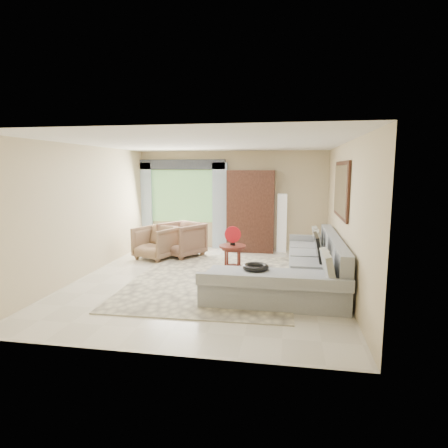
% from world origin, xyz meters
% --- Properties ---
extents(ground, '(6.00, 6.00, 0.00)m').
position_xyz_m(ground, '(0.00, 0.00, 0.00)').
color(ground, silver).
rests_on(ground, ground).
extents(area_rug, '(3.09, 4.07, 0.02)m').
position_xyz_m(area_rug, '(0.08, 0.01, 0.01)').
color(area_rug, beige).
rests_on(area_rug, ground).
extents(sectional_sofa, '(2.30, 3.46, 0.90)m').
position_xyz_m(sectional_sofa, '(1.78, -0.18, 0.28)').
color(sectional_sofa, '#9FA3A7').
rests_on(sectional_sofa, ground).
extents(tv_screen, '(0.14, 0.74, 0.48)m').
position_xyz_m(tv_screen, '(2.05, -0.05, 0.72)').
color(tv_screen, black).
rests_on(tv_screen, sectional_sofa).
extents(garden_hose, '(0.43, 0.43, 0.09)m').
position_xyz_m(garden_hose, '(1.00, -0.94, 0.55)').
color(garden_hose, black).
rests_on(garden_hose, sectional_sofa).
extents(coffee_table, '(0.56, 0.56, 0.56)m').
position_xyz_m(coffee_table, '(0.38, 0.65, 0.30)').
color(coffee_table, '#4D1914').
rests_on(coffee_table, ground).
extents(red_disc, '(0.34, 0.07, 0.34)m').
position_xyz_m(red_disc, '(0.38, 0.65, 0.79)').
color(red_disc, '#B5121A').
rests_on(red_disc, coffee_table).
extents(armchair_left, '(1.09, 1.10, 0.78)m').
position_xyz_m(armchair_left, '(-1.60, 1.46, 0.39)').
color(armchair_left, brown).
rests_on(armchair_left, ground).
extents(armchair_right, '(1.25, 1.26, 0.84)m').
position_xyz_m(armchair_right, '(-1.05, 1.82, 0.42)').
color(armchair_right, '#885F4A').
rests_on(armchair_right, ground).
extents(potted_plant, '(0.64, 0.60, 0.56)m').
position_xyz_m(potted_plant, '(-1.88, 2.43, 0.28)').
color(potted_plant, '#999999').
rests_on(potted_plant, ground).
extents(armoire, '(1.20, 0.55, 2.10)m').
position_xyz_m(armoire, '(0.55, 2.72, 1.05)').
color(armoire, black).
rests_on(armoire, ground).
extents(floor_lamp, '(0.24, 0.24, 1.50)m').
position_xyz_m(floor_lamp, '(1.35, 2.78, 0.75)').
color(floor_lamp, silver).
rests_on(floor_lamp, ground).
extents(window, '(1.80, 0.04, 1.40)m').
position_xyz_m(window, '(-1.35, 2.97, 1.40)').
color(window, '#669E59').
rests_on(window, wall_back).
extents(curtain_left, '(0.40, 0.08, 2.30)m').
position_xyz_m(curtain_left, '(-2.40, 2.88, 1.15)').
color(curtain_left, '#9EB7CC').
rests_on(curtain_left, ground).
extents(curtain_right, '(0.40, 0.08, 2.30)m').
position_xyz_m(curtain_right, '(-0.30, 2.88, 1.15)').
color(curtain_right, '#9EB7CC').
rests_on(curtain_right, ground).
extents(valance, '(2.40, 0.12, 0.26)m').
position_xyz_m(valance, '(-1.35, 2.90, 2.25)').
color(valance, '#1E232D').
rests_on(valance, wall_back).
extents(wall_mirror, '(0.05, 1.70, 1.05)m').
position_xyz_m(wall_mirror, '(2.46, 0.35, 1.75)').
color(wall_mirror, black).
rests_on(wall_mirror, wall_right).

